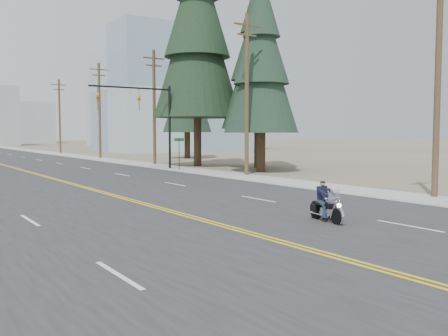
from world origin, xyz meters
TOP-DOWN VIEW (x-y plane):
  - ground_plane at (0.00, 0.00)m, footprint 400.00×400.00m
  - sidewalk_right at (11.50, 70.00)m, footprint 3.00×200.00m
  - traffic_mast_right at (8.98, 32.00)m, footprint 7.10×0.26m
  - street_sign at (10.80, 30.00)m, footprint 0.90×0.06m
  - utility_pole_a at (12.50, 8.00)m, footprint 2.20×0.30m
  - utility_pole_b at (12.50, 23.00)m, footprint 2.20×0.30m
  - utility_pole_c at (12.50, 38.00)m, footprint 2.20×0.30m
  - utility_pole_d at (12.50, 53.00)m, footprint 2.20×0.30m
  - utility_pole_e at (12.50, 70.00)m, footprint 2.20×0.30m
  - glass_building at (32.00, 70.00)m, footprint 24.00×16.00m
  - haze_bldg_c at (40.00, 110.00)m, footprint 16.00×12.00m
  - haze_bldg_e at (25.00, 150.00)m, footprint 14.00×14.00m
  - motorcyclist at (3.41, 6.16)m, footprint 1.11×1.91m
  - conifer_near at (15.23, 24.80)m, footprint 5.79×5.79m
  - conifer_mid at (17.88, 28.56)m, footprint 6.40×6.40m
  - conifer_tall at (14.62, 33.42)m, footprint 8.01×8.01m
  - conifer_far at (20.83, 46.17)m, footprint 5.84×5.84m

SIDE VIEW (x-z plane):
  - ground_plane at x=0.00m, z-range 0.00..0.00m
  - sidewalk_right at x=11.50m, z-range 0.00..0.01m
  - motorcyclist at x=3.41m, z-range 0.00..1.40m
  - street_sign at x=10.80m, z-range 0.49..3.12m
  - traffic_mast_right at x=8.98m, z-range 1.44..8.44m
  - utility_pole_a at x=12.50m, z-range 0.23..11.23m
  - utility_pole_c at x=12.50m, z-range 0.23..11.23m
  - utility_pole_e at x=12.50m, z-range 0.23..11.23m
  - utility_pole_b at x=12.50m, z-range 0.23..11.73m
  - utility_pole_d at x=12.50m, z-range 0.23..11.73m
  - haze_bldg_e at x=25.00m, z-range 0.00..12.00m
  - conifer_near at x=15.23m, z-range 1.14..16.46m
  - conifer_far at x=20.83m, z-range 1.15..16.79m
  - haze_bldg_c at x=40.00m, z-range 0.00..18.00m
  - conifer_mid at x=17.88m, z-range 1.26..18.33m
  - glass_building at x=32.00m, z-range 0.00..20.00m
  - conifer_tall at x=14.62m, z-range 1.65..23.89m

